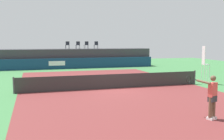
# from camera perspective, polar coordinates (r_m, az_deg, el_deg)

# --- Properties ---
(ground_plane) EXTENTS (48.00, 48.00, 0.00)m
(ground_plane) POSITION_cam_1_polar(r_m,az_deg,el_deg) (20.50, -2.17, -2.53)
(ground_plane) COLOR #3D7A42
(court_inner) EXTENTS (12.00, 22.00, 0.00)m
(court_inner) POSITION_cam_1_polar(r_m,az_deg,el_deg) (17.66, 0.29, -3.94)
(court_inner) COLOR maroon
(court_inner) RESTS_ON ground
(sponsor_wall) EXTENTS (18.00, 0.22, 1.20)m
(sponsor_wall) POSITION_cam_1_polar(r_m,az_deg,el_deg) (30.64, -7.16, 1.45)
(sponsor_wall) COLOR navy
(sponsor_wall) RESTS_ON ground
(spectator_platform) EXTENTS (18.00, 2.80, 2.20)m
(spectator_platform) POSITION_cam_1_polar(r_m,az_deg,el_deg) (32.38, -7.69, 2.58)
(spectator_platform) COLOR #38383D
(spectator_platform) RESTS_ON ground
(spectator_chair_far_left) EXTENTS (0.44, 0.44, 0.89)m
(spectator_chair_far_left) POSITION_cam_1_polar(r_m,az_deg,el_deg) (32.33, -9.53, 5.37)
(spectator_chair_far_left) COLOR #1E232D
(spectator_chair_far_left) RESTS_ON spectator_platform
(spectator_chair_left) EXTENTS (0.45, 0.45, 0.89)m
(spectator_chair_left) POSITION_cam_1_polar(r_m,az_deg,el_deg) (32.26, -7.33, 5.40)
(spectator_chair_left) COLOR #1E232D
(spectator_chair_left) RESTS_ON spectator_platform
(spectator_chair_center) EXTENTS (0.48, 0.48, 0.89)m
(spectator_chair_center) POSITION_cam_1_polar(r_m,az_deg,el_deg) (32.24, -5.51, 5.42)
(spectator_chair_center) COLOR #1E232D
(spectator_chair_center) RESTS_ON spectator_platform
(spectator_chair_right) EXTENTS (0.44, 0.44, 0.89)m
(spectator_chair_right) POSITION_cam_1_polar(r_m,az_deg,el_deg) (32.57, -3.44, 5.45)
(spectator_chair_right) COLOR #1E232D
(spectator_chair_right) RESTS_ON spectator_platform
(umpire_chair) EXTENTS (0.49, 0.49, 2.76)m
(umpire_chair) POSITION_cam_1_polar(r_m,az_deg,el_deg) (20.62, 19.22, 1.61)
(umpire_chair) COLOR white
(umpire_chair) RESTS_ON ground
(tennis_net) EXTENTS (12.40, 0.02, 0.95)m
(tennis_net) POSITION_cam_1_polar(r_m,az_deg,el_deg) (17.58, 0.30, -2.43)
(tennis_net) COLOR #2D2D2D
(tennis_net) RESTS_ON ground
(net_post_near) EXTENTS (0.10, 0.10, 1.00)m
(net_post_near) POSITION_cam_1_polar(r_m,az_deg,el_deg) (16.85, -20.33, -3.10)
(net_post_near) COLOR #4C4C51
(net_post_near) RESTS_ON ground
(net_post_far) EXTENTS (0.10, 0.10, 1.00)m
(net_post_far) POSITION_cam_1_polar(r_m,az_deg,el_deg) (20.26, 17.31, -1.49)
(net_post_far) COLOR #4C4C51
(net_post_far) RESTS_ON ground
(tennis_player) EXTENTS (0.99, 1.08, 1.77)m
(tennis_player) POSITION_cam_1_polar(r_m,az_deg,el_deg) (11.31, 20.58, -5.16)
(tennis_player) COLOR white
(tennis_player) RESTS_ON court_inner
(tennis_ball) EXTENTS (0.07, 0.07, 0.07)m
(tennis_ball) POSITION_cam_1_polar(r_m,az_deg,el_deg) (22.54, -5.44, -1.67)
(tennis_ball) COLOR #D8EA33
(tennis_ball) RESTS_ON court_inner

